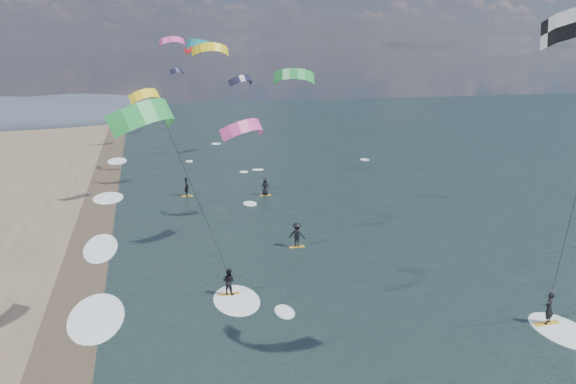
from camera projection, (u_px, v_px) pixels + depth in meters
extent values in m
cube|color=#382D23|center=(59.00, 372.00, 24.80)|extent=(3.00, 240.00, 0.00)
ellipsoid|color=#3D4756|center=(76.00, 110.00, 125.36)|extent=(40.00, 18.00, 7.00)
cube|color=gold|center=(547.00, 324.00, 29.03)|extent=(1.41, 0.42, 0.06)
imported|color=black|center=(549.00, 308.00, 28.80)|extent=(0.76, 0.68, 1.74)
ellipsoid|color=white|center=(563.00, 331.00, 28.36)|extent=(2.60, 4.20, 0.12)
cube|color=gold|center=(229.00, 294.00, 32.47)|extent=(1.22, 0.38, 0.06)
imported|color=black|center=(229.00, 281.00, 32.26)|extent=(0.96, 0.92, 1.55)
ellipsoid|color=white|center=(236.00, 300.00, 31.80)|extent=(2.60, 4.20, 0.12)
cylinder|color=black|center=(200.00, 205.00, 27.63)|extent=(0.02, 0.02, 12.29)
cube|color=gold|center=(297.00, 247.00, 40.15)|extent=(1.10, 0.35, 0.05)
imported|color=black|center=(297.00, 235.00, 39.92)|extent=(1.32, 1.13, 1.78)
cube|color=gold|center=(265.00, 195.00, 54.00)|extent=(1.10, 0.35, 0.05)
imported|color=black|center=(265.00, 187.00, 53.79)|extent=(0.92, 0.76, 1.60)
cube|color=gold|center=(187.00, 196.00, 53.67)|extent=(1.10, 0.35, 0.05)
imported|color=black|center=(187.00, 187.00, 53.43)|extent=(0.57, 0.74, 1.81)
ellipsoid|color=white|center=(95.00, 317.00, 29.78)|extent=(2.40, 5.40, 0.11)
ellipsoid|color=white|center=(106.00, 247.00, 40.07)|extent=(2.40, 5.40, 0.11)
ellipsoid|color=white|center=(114.00, 198.00, 53.18)|extent=(2.40, 5.40, 0.11)
ellipsoid|color=white|center=(120.00, 161.00, 70.03)|extent=(2.40, 5.40, 0.11)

